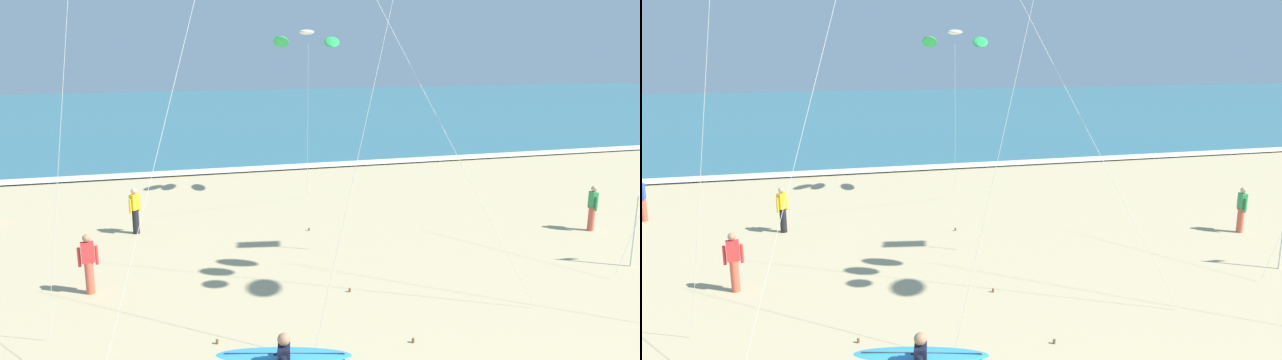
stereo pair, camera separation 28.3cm
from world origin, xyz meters
TOP-DOWN VIEW (x-y plane):
  - ocean_water at (0.00, 54.95)m, footprint 160.00×60.00m
  - shoreline_foam at (0.00, 25.25)m, footprint 160.00×1.27m
  - kite_arc_ivory_close at (2.25, 18.94)m, footprint 2.88×5.58m
  - bystander_blue_top at (-9.63, 18.39)m, footprint 0.22×0.50m
  - bystander_red_top at (-5.72, 10.70)m, footprint 0.50×0.22m
  - bystander_green_top at (10.49, 11.67)m, footprint 0.23×0.49m
  - bystander_yellow_top at (-4.66, 15.68)m, footprint 0.37×0.38m

SIDE VIEW (x-z plane):
  - ocean_water at x=0.00m, z-range 0.00..0.08m
  - shoreline_foam at x=0.00m, z-range 0.08..0.09m
  - bystander_blue_top at x=-9.63m, z-range 0.02..1.61m
  - bystander_red_top at x=-5.72m, z-range 0.02..1.61m
  - bystander_green_top at x=10.49m, z-range 0.02..1.61m
  - bystander_yellow_top at x=-4.66m, z-range 0.02..1.61m
  - kite_arc_ivory_close at x=2.25m, z-range 3.09..10.01m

